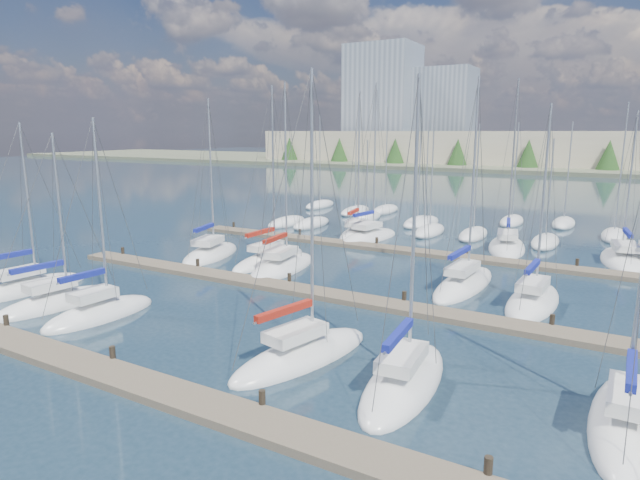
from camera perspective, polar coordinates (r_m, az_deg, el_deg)
The scene contains 21 objects.
ground at distance 73.57m, azimuth 18.26°, elevation 3.16°, with size 400.00×400.00×0.00m, color #233847.
dock_near at distance 22.18m, azimuth -16.27°, elevation -15.28°, with size 44.00×1.93×1.10m.
dock_mid at distance 32.61m, azimuth 1.78°, elevation -6.02°, with size 44.00×1.93×1.10m.
dock_far at distance 45.02m, azimuth 10.25°, elevation -1.27°, with size 44.00×1.93×1.10m.
sailboat_a at distance 38.79m, azimuth -28.78°, elevation -4.57°, with size 2.88×7.89×11.28m.
sailboat_i at distance 41.77m, azimuth -5.42°, elevation -2.08°, with size 2.56×8.65×14.06m.
sailboat_n at distance 52.05m, azimuth 3.86°, elevation 0.67°, with size 3.87×8.26×14.36m.
sailboat_c at distance 31.93m, azimuth -22.43°, elevation -7.25°, with size 2.93×6.81×11.44m.
sailboat_o at distance 50.63m, azimuth 5.27°, elevation 0.33°, with size 4.11×8.40×15.01m.
sailboat_b at distance 34.85m, azimuth -26.17°, elevation -6.04°, with size 3.20×7.75×10.65m.
sailboat_d at distance 24.40m, azimuth -1.95°, elevation -12.16°, with size 4.32×8.45×13.28m.
sailboat_j at distance 39.55m, azimuth -4.00°, elevation -2.85°, with size 3.95×8.76×14.15m.
sailboat_f at distance 22.03m, azimuth 29.69°, elevation -16.52°, with size 2.27×7.92×11.50m.
sailboat_q at distance 47.68m, azimuth 29.54°, elevation -1.87°, with size 4.09×8.78×12.25m.
sailboat_e at distance 22.35m, azimuth 8.95°, elevation -14.63°, with size 3.24×8.19×12.81m.
sailboat_l at distance 33.91m, azimuth 21.74°, elevation -6.13°, with size 2.89×8.11×12.26m.
sailboat_p at distance 48.88m, azimuth 19.30°, elevation -0.69°, with size 4.60×9.37×15.02m.
sailboat_k at distance 36.28m, azimuth 15.08°, elevation -4.54°, with size 3.00×9.44×14.06m.
sailboat_h at distance 44.41m, azimuth -11.58°, elevation -1.46°, with size 5.01×8.38×13.25m.
distant_boats at distance 59.15m, azimuth 10.85°, elevation 1.90°, with size 36.93×20.75×13.30m.
shoreline at distance 163.60m, azimuth 20.49°, elevation 9.94°, with size 400.00×60.00×38.00m.
Camera 1 is at (14.67, -11.40, 9.99)m, focal length 30.00 mm.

